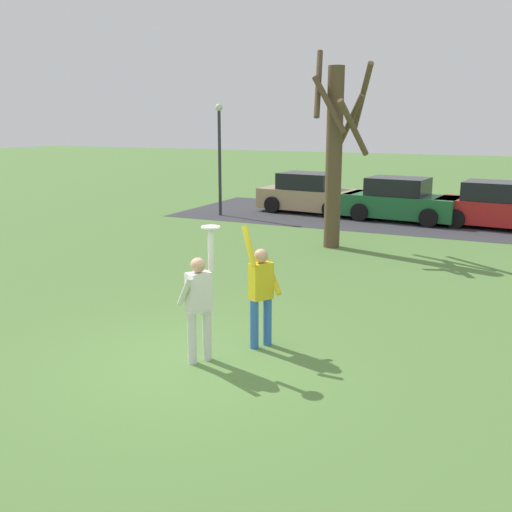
% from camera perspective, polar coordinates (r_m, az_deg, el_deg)
% --- Properties ---
extents(ground_plane, '(120.00, 120.00, 0.00)m').
position_cam_1_polar(ground_plane, '(9.21, -6.76, -10.39)').
color(ground_plane, '#567F3D').
extents(person_catcher, '(0.53, 0.59, 2.08)m').
position_cam_1_polar(person_catcher, '(8.97, -5.57, -4.33)').
color(person_catcher, silver).
rests_on(person_catcher, ground_plane).
extents(person_defender, '(0.62, 0.66, 2.04)m').
position_cam_1_polar(person_defender, '(9.52, 0.49, -3.24)').
color(person_defender, '#3366B7').
rests_on(person_defender, ground_plane).
extents(frisbee_disc, '(0.28, 0.28, 0.02)m').
position_cam_1_polar(frisbee_disc, '(8.81, -4.43, 2.82)').
color(frisbee_disc, white).
rests_on(frisbee_disc, person_catcher).
extents(parked_car_tan, '(4.25, 2.34, 1.59)m').
position_cam_1_polar(parked_car_tan, '(23.96, 5.26, 5.97)').
color(parked_car_tan, tan).
rests_on(parked_car_tan, ground_plane).
extents(parked_car_green, '(4.25, 2.34, 1.59)m').
position_cam_1_polar(parked_car_green, '(22.53, 13.81, 5.20)').
color(parked_car_green, '#1E6633').
rests_on(parked_car_green, ground_plane).
extents(parked_car_red, '(4.25, 2.34, 1.59)m').
position_cam_1_polar(parked_car_red, '(22.05, 22.46, 4.42)').
color(parked_car_red, red).
rests_on(parked_car_red, ground_plane).
extents(parking_strip, '(20.73, 6.40, 0.01)m').
position_cam_1_polar(parking_strip, '(22.59, 18.37, 3.07)').
color(parking_strip, '#38383D').
rests_on(parking_strip, ground_plane).
extents(bare_tree_tall, '(1.84, 2.04, 5.60)m').
position_cam_1_polar(bare_tree_tall, '(17.14, 7.72, 10.21)').
color(bare_tree_tall, brown).
rests_on(bare_tree_tall, ground_plane).
extents(lamppost_by_lot, '(0.28, 0.28, 4.26)m').
position_cam_1_polar(lamppost_by_lot, '(22.98, -3.56, 10.35)').
color(lamppost_by_lot, '#2D2D33').
rests_on(lamppost_by_lot, ground_plane).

